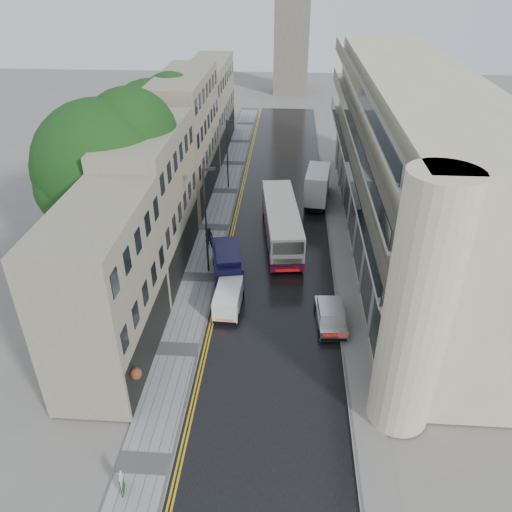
% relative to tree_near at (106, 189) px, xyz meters
% --- Properties ---
extents(road, '(9.00, 85.00, 0.02)m').
position_rel_tree_near_xyz_m(road, '(12.50, 7.50, -6.94)').
color(road, black).
rests_on(road, ground).
extents(left_sidewalk, '(2.70, 85.00, 0.12)m').
position_rel_tree_near_xyz_m(left_sidewalk, '(6.65, 7.50, -6.89)').
color(left_sidewalk, gray).
rests_on(left_sidewalk, ground).
extents(right_sidewalk, '(1.80, 85.00, 0.12)m').
position_rel_tree_near_xyz_m(right_sidewalk, '(17.90, 7.50, -6.89)').
color(right_sidewalk, slate).
rests_on(right_sidewalk, ground).
extents(old_shop_row, '(4.50, 56.00, 12.00)m').
position_rel_tree_near_xyz_m(old_shop_row, '(3.05, 10.00, -0.95)').
color(old_shop_row, gray).
rests_on(old_shop_row, ground).
extents(modern_block, '(8.00, 40.00, 14.00)m').
position_rel_tree_near_xyz_m(modern_block, '(22.80, 6.00, 0.05)').
color(modern_block, beige).
rests_on(modern_block, ground).
extents(tree_near, '(10.56, 10.56, 13.89)m').
position_rel_tree_near_xyz_m(tree_near, '(0.00, 0.00, 0.00)').
color(tree_near, black).
rests_on(tree_near, ground).
extents(tree_far, '(9.24, 9.24, 12.46)m').
position_rel_tree_near_xyz_m(tree_far, '(0.30, 13.00, -0.72)').
color(tree_far, black).
rests_on(tree_far, ground).
extents(cream_bus, '(3.94, 11.91, 3.19)m').
position_rel_tree_near_xyz_m(cream_bus, '(11.92, 2.45, -5.33)').
color(cream_bus, white).
rests_on(cream_bus, road).
extents(white_lorry, '(2.91, 7.19, 3.67)m').
position_rel_tree_near_xyz_m(white_lorry, '(15.03, 12.39, -5.09)').
color(white_lorry, silver).
rests_on(white_lorry, road).
extents(silver_hatchback, '(2.02, 4.18, 1.53)m').
position_rel_tree_near_xyz_m(silver_hatchback, '(15.65, -7.28, -6.16)').
color(silver_hatchback, '#BABABF').
rests_on(silver_hatchback, road).
extents(white_van, '(1.82, 4.01, 1.79)m').
position_rel_tree_near_xyz_m(white_van, '(8.52, -5.88, -6.03)').
color(white_van, white).
rests_on(white_van, road).
extents(navy_van, '(3.01, 5.45, 2.62)m').
position_rel_tree_near_xyz_m(navy_van, '(8.20, -2.41, -5.61)').
color(navy_van, black).
rests_on(navy_van, road).
extents(pedestrian, '(0.77, 0.58, 1.92)m').
position_rel_tree_near_xyz_m(pedestrian, '(6.73, 3.74, -5.87)').
color(pedestrian, black).
rests_on(pedestrian, left_sidewalk).
extents(lamp_post_near, '(0.97, 0.55, 8.49)m').
position_rel_tree_near_xyz_m(lamp_post_near, '(7.19, 0.14, -2.58)').
color(lamp_post_near, black).
rests_on(lamp_post_near, left_sidewalk).
extents(lamp_post_far, '(0.83, 0.34, 7.21)m').
position_rel_tree_near_xyz_m(lamp_post_far, '(6.83, 16.73, -3.22)').
color(lamp_post_far, black).
rests_on(lamp_post_far, left_sidewalk).
extents(estate_sign, '(0.22, 0.66, 1.10)m').
position_rel_tree_near_xyz_m(estate_sign, '(6.05, -18.95, -6.27)').
color(estate_sign, silver).
rests_on(estate_sign, left_sidewalk).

